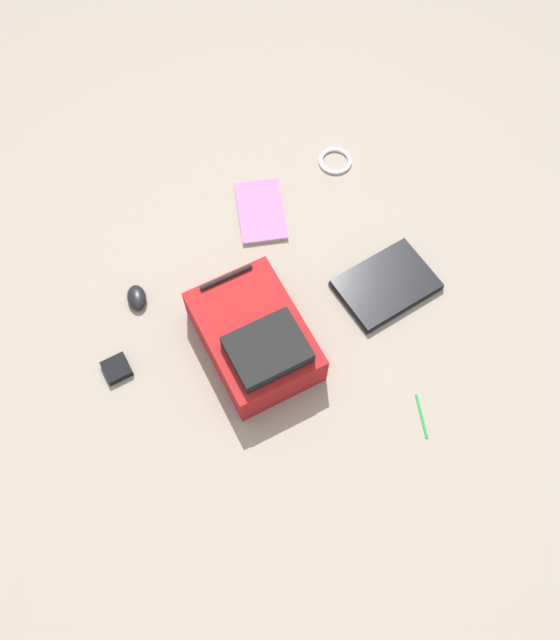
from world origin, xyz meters
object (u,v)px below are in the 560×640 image
laptop (386,285)px  book_red (261,211)px  cable_coil (335,161)px  backpack (255,338)px  earbud_pouch (116,367)px  pen_black (422,416)px  computer_mouse (137,298)px

laptop → book_red: (-0.29, 0.46, -0.01)m
book_red → cable_coil: 0.37m
backpack → laptop: 0.51m
laptop → earbud_pouch: (-0.96, 0.05, -0.00)m
pen_black → earbud_pouch: size_ratio=1.76×
backpack → earbud_pouch: backpack is taller
laptop → cable_coil: 0.57m
book_red → cable_coil: size_ratio=2.36×
laptop → pen_black: 0.48m
backpack → pen_black: size_ratio=3.15×
computer_mouse → laptop: bearing=-11.9°
computer_mouse → cable_coil: (0.88, 0.29, -0.01)m
book_red → pen_black: bearing=-78.4°
earbud_pouch → pen_black: bearing=-31.3°
laptop → cable_coil: (0.06, 0.57, -0.01)m
laptop → book_red: 0.54m
backpack → laptop: backpack is taller
backpack → cable_coil: 0.84m
laptop → pen_black: size_ratio=2.50×
backpack → laptop: bearing=5.4°
cable_coil → earbud_pouch: 1.14m
computer_mouse → pen_black: size_ratio=0.68×
backpack → computer_mouse: 0.46m
laptop → computer_mouse: bearing=161.5°
book_red → cable_coil: (0.35, 0.11, -0.00)m
backpack → computer_mouse: (-0.32, 0.32, -0.06)m
pen_black → earbud_pouch: earbud_pouch is taller
book_red → cable_coil: book_red is taller
cable_coil → earbud_pouch: bearing=-153.2°
laptop → earbud_pouch: bearing=176.8°
backpack → cable_coil: (0.57, 0.62, -0.08)m
laptop → earbud_pouch: laptop is taller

